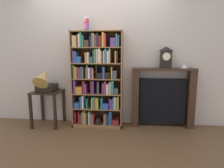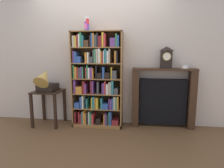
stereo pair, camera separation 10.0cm
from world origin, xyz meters
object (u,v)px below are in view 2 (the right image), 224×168
Objects in this scene: teacup_with_saucer at (185,67)px; side_table_left at (48,99)px; gramophone at (45,81)px; bookshelf at (97,81)px; cup_stack at (87,24)px; fireplace_mantel at (163,98)px; mantel_clock at (166,57)px.

side_table_left is at bearing -176.78° from teacup_with_saucer.
gramophone is 3.66× the size of teacup_with_saucer.
cup_stack is (-0.19, 0.04, 1.02)m from bookshelf.
fireplace_mantel is (2.13, 0.24, -0.32)m from gramophone.
fireplace_mantel is 0.68m from teacup_with_saucer.
gramophone is at bearing -173.66° from fireplace_mantel.
cup_stack is 0.39× the size of side_table_left.
teacup_with_saucer is at bearing 0.46° from mantel_clock.
cup_stack is 1.26m from gramophone.
bookshelf is at bearing -177.15° from teacup_with_saucer.
mantel_clock is at bearing 3.64° from side_table_left.
cup_stack is 0.51× the size of gramophone.
fireplace_mantel reaches higher than side_table_left.
side_table_left is 0.58× the size of fireplace_mantel.
gramophone is at bearing -90.00° from side_table_left.
side_table_left is 2.14m from fireplace_mantel.
teacup_with_saucer is (0.35, -0.02, 0.58)m from fireplace_mantel.
fireplace_mantel is (1.20, 0.10, -0.30)m from bookshelf.
cup_stack is 1.89m from teacup_with_saucer.
mantel_clock is (2.15, 0.14, 0.79)m from side_table_left.
mantel_clock is at bearing -179.54° from teacup_with_saucer.
bookshelf is 1.30m from mantel_clock.
mantel_clock is 0.36m from teacup_with_saucer.
cup_stack is 1.56m from side_table_left.
cup_stack reaches higher than mantel_clock.
bookshelf is 1.00m from side_table_left.
bookshelf is 1.24m from fireplace_mantel.
gramophone reaches higher than side_table_left.
mantel_clock is 2.78× the size of teacup_with_saucer.
bookshelf reaches higher than mantel_clock.
cup_stack is at bearing -177.87° from fireplace_mantel.
cup_stack reaches higher than bookshelf.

